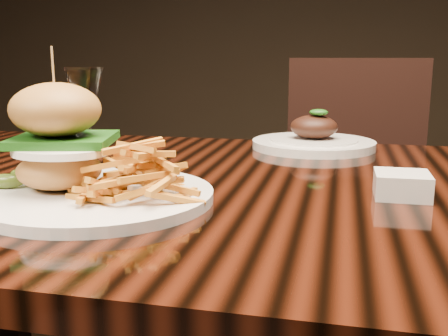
% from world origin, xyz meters
% --- Properties ---
extents(dining_table, '(1.60, 0.90, 0.75)m').
position_xyz_m(dining_table, '(0.00, 0.00, 0.67)').
color(dining_table, black).
rests_on(dining_table, ground).
extents(burger_plate, '(0.33, 0.33, 0.22)m').
position_xyz_m(burger_plate, '(-0.18, -0.17, 0.81)').
color(burger_plate, silver).
rests_on(burger_plate, dining_table).
extents(ramekin, '(0.10, 0.10, 0.04)m').
position_xyz_m(ramekin, '(0.25, -0.04, 0.77)').
color(ramekin, silver).
rests_on(ramekin, dining_table).
extents(wine_glass, '(0.07, 0.07, 0.19)m').
position_xyz_m(wine_glass, '(-0.28, 0.01, 0.89)').
color(wine_glass, white).
rests_on(wine_glass, dining_table).
extents(water_tumbler, '(0.08, 0.08, 0.11)m').
position_xyz_m(water_tumbler, '(-0.32, 0.02, 0.80)').
color(water_tumbler, white).
rests_on(water_tumbler, dining_table).
extents(far_dish, '(0.28, 0.28, 0.09)m').
position_xyz_m(far_dish, '(0.10, 0.36, 0.77)').
color(far_dish, silver).
rests_on(far_dish, dining_table).
extents(chair_far, '(0.48, 0.48, 0.95)m').
position_xyz_m(chair_far, '(0.20, 0.89, 0.54)').
color(chair_far, black).
rests_on(chair_far, ground).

